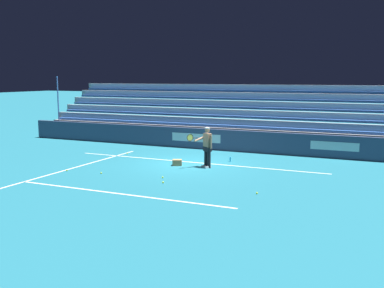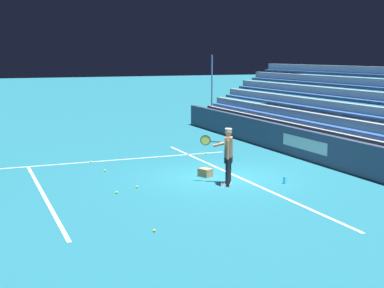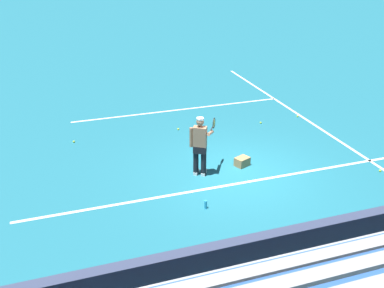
% 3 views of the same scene
% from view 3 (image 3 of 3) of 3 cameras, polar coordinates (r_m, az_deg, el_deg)
% --- Properties ---
extents(ground_plane, '(160.00, 160.00, 0.00)m').
position_cam_3_polar(ground_plane, '(12.74, 5.71, -3.83)').
color(ground_plane, '#1E6B7F').
extents(court_baseline_white, '(12.00, 0.10, 0.01)m').
position_cam_3_polar(court_baseline_white, '(12.35, 6.65, -4.87)').
color(court_baseline_white, white).
rests_on(court_baseline_white, ground).
extents(court_sideline_white, '(0.10, 12.00, 0.01)m').
position_cam_3_polar(court_sideline_white, '(17.76, 12.67, 4.15)').
color(court_sideline_white, white).
rests_on(court_sideline_white, ground).
extents(court_service_line_white, '(8.22, 0.10, 0.01)m').
position_cam_3_polar(court_service_line_white, '(17.44, -1.61, 4.37)').
color(court_service_line_white, white).
rests_on(court_service_line_white, ground).
extents(back_wall_sponsor_board, '(24.66, 0.25, 1.10)m').
position_cam_3_polar(back_wall_sponsor_board, '(9.43, 16.27, -12.21)').
color(back_wall_sponsor_board, '#384260').
rests_on(back_wall_sponsor_board, ground).
extents(tennis_player, '(0.94, 0.85, 1.71)m').
position_cam_3_polar(tennis_player, '(12.27, 1.06, -0.21)').
color(tennis_player, black).
rests_on(tennis_player, ground).
extents(ball_box_cardboard, '(0.49, 0.43, 0.26)m').
position_cam_3_polar(ball_box_cardboard, '(13.17, 6.38, -2.23)').
color(ball_box_cardboard, '#A87F51').
rests_on(ball_box_cardboard, ground).
extents(tennis_ball_on_baseline, '(0.07, 0.07, 0.07)m').
position_cam_3_polar(tennis_ball_on_baseline, '(15.56, -1.76, 1.90)').
color(tennis_ball_on_baseline, '#CCE533').
rests_on(tennis_ball_on_baseline, ground).
extents(tennis_ball_midcourt, '(0.07, 0.07, 0.07)m').
position_cam_3_polar(tennis_ball_midcourt, '(17.16, 13.25, 3.46)').
color(tennis_ball_midcourt, '#CCE533').
rests_on(tennis_ball_midcourt, ground).
extents(tennis_ball_stray_back, '(0.07, 0.07, 0.07)m').
position_cam_3_polar(tennis_ball_stray_back, '(13.87, 22.78, -3.15)').
color(tennis_ball_stray_back, '#CCE533').
rests_on(tennis_ball_stray_back, ground).
extents(tennis_ball_toward_net, '(0.07, 0.07, 0.07)m').
position_cam_3_polar(tennis_ball_toward_net, '(16.29, 8.72, 2.69)').
color(tennis_ball_toward_net, '#CCE533').
rests_on(tennis_ball_toward_net, ground).
extents(tennis_ball_far_left, '(0.07, 0.07, 0.07)m').
position_cam_3_polar(tennis_ball_far_left, '(15.09, -14.77, 0.29)').
color(tennis_ball_far_left, '#CCE533').
rests_on(tennis_ball_far_left, ground).
extents(tennis_ball_near_player, '(0.07, 0.07, 0.07)m').
position_cam_3_polar(tennis_ball_near_player, '(15.05, 0.49, 1.10)').
color(tennis_ball_near_player, '#CCE533').
rests_on(tennis_ball_near_player, ground).
extents(water_bottle, '(0.07, 0.07, 0.22)m').
position_cam_3_polar(water_bottle, '(11.11, 1.74, -7.69)').
color(water_bottle, '#33B2E5').
rests_on(water_bottle, ground).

